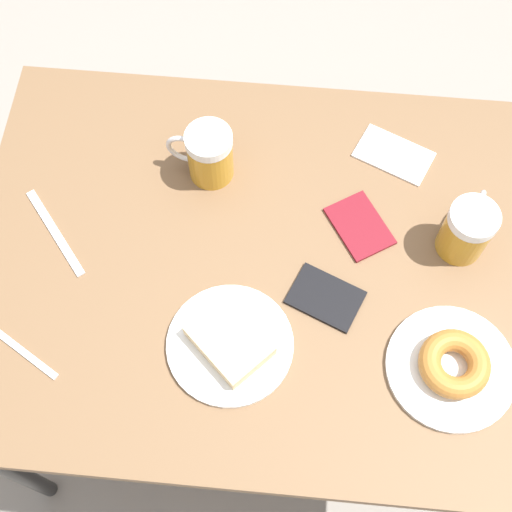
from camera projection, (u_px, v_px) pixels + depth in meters
The scene contains 11 objects.
ground_plane at pixel (256, 367), 1.96m from camera, with size 8.00×8.00×0.00m, color gray.
table at pixel (256, 273), 1.37m from camera, with size 0.82×1.07×0.70m.
plate_with_cake at pixel (230, 343), 1.24m from camera, with size 0.22×0.22×0.04m.
plate_with_donut at pixel (453, 366), 1.22m from camera, with size 0.23×0.23×0.05m.
beer_mug_left at pixel (209, 154), 1.35m from camera, with size 0.09×0.13×0.12m.
beer_mug_center at pixel (467, 229), 1.28m from camera, with size 0.13×0.09×0.12m.
napkin_folded at pixel (394, 155), 1.42m from camera, with size 0.14×0.17×0.00m.
fork at pixel (18, 348), 1.25m from camera, with size 0.10×0.16×0.00m.
knife at pixel (55, 232), 1.34m from camera, with size 0.17×0.15×0.00m.
passport_near_edge at pixel (325, 297), 1.29m from camera, with size 0.13×0.15×0.01m.
passport_far_edge at pixel (360, 226), 1.35m from camera, with size 0.15×0.14×0.01m.
Camera 1 is at (0.55, 0.05, 1.91)m, focal length 50.00 mm.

